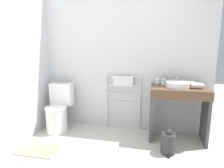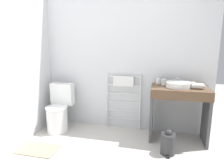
{
  "view_description": "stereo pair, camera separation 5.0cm",
  "coord_description": "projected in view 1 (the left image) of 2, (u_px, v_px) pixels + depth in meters",
  "views": [
    {
      "loc": [
        0.55,
        -1.8,
        1.48
      ],
      "look_at": [
        -0.06,
        0.97,
        0.89
      ],
      "focal_mm": 32.0,
      "sensor_mm": 36.0,
      "label": 1
    },
    {
      "loc": [
        0.6,
        -1.79,
        1.48
      ],
      "look_at": [
        -0.06,
        0.97,
        0.89
      ],
      "focal_mm": 32.0,
      "sensor_mm": 36.0,
      "label": 2
    }
  ],
  "objects": [
    {
      "name": "wall_back",
      "position": [
        123.0,
        52.0,
        3.37
      ],
      "size": [
        2.92,
        0.12,
        2.64
      ],
      "primitive_type": "cube",
      "color": "silver",
      "rests_on": "ground_plane"
    },
    {
      "name": "wall_side",
      "position": [
        18.0,
        54.0,
        2.88
      ],
      "size": [
        0.12,
        2.23,
        2.64
      ],
      "primitive_type": "cube",
      "color": "silver",
      "rests_on": "ground_plane"
    },
    {
      "name": "toilet",
      "position": [
        58.0,
        111.0,
        3.39
      ],
      "size": [
        0.39,
        0.49,
        0.8
      ],
      "color": "white",
      "rests_on": "ground_plane"
    },
    {
      "name": "towel_radiator",
      "position": [
        123.0,
        91.0,
        3.39
      ],
      "size": [
        0.61,
        0.06,
        0.96
      ],
      "color": "silver",
      "rests_on": "ground_plane"
    },
    {
      "name": "vanity_counter",
      "position": [
        178.0,
        105.0,
        3.0
      ],
      "size": [
        0.83,
        0.52,
        0.84
      ],
      "color": "brown",
      "rests_on": "ground_plane"
    },
    {
      "name": "sink_basin",
      "position": [
        178.0,
        84.0,
        2.95
      ],
      "size": [
        0.36,
        0.36,
        0.08
      ],
      "color": "white",
      "rests_on": "vanity_counter"
    },
    {
      "name": "faucet",
      "position": [
        177.0,
        80.0,
        3.12
      ],
      "size": [
        0.02,
        0.1,
        0.12
      ],
      "color": "silver",
      "rests_on": "vanity_counter"
    },
    {
      "name": "cup_near_wall",
      "position": [
        158.0,
        81.0,
        3.19
      ],
      "size": [
        0.08,
        0.08,
        0.09
      ],
      "color": "white",
      "rests_on": "vanity_counter"
    },
    {
      "name": "cup_near_edge",
      "position": [
        163.0,
        82.0,
        3.12
      ],
      "size": [
        0.08,
        0.08,
        0.09
      ],
      "color": "white",
      "rests_on": "vanity_counter"
    },
    {
      "name": "hair_dryer",
      "position": [
        197.0,
        85.0,
        2.86
      ],
      "size": [
        0.21,
        0.19,
        0.09
      ],
      "color": "white",
      "rests_on": "vanity_counter"
    },
    {
      "name": "trash_bin",
      "position": [
        168.0,
        143.0,
        2.7
      ],
      "size": [
        0.2,
        0.23,
        0.35
      ],
      "color": "#333335",
      "rests_on": "ground_plane"
    },
    {
      "name": "bath_mat",
      "position": [
        38.0,
        150.0,
        2.8
      ],
      "size": [
        0.56,
        0.36,
        0.01
      ],
      "primitive_type": "cube",
      "color": "gray",
      "rests_on": "ground_plane"
    }
  ]
}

